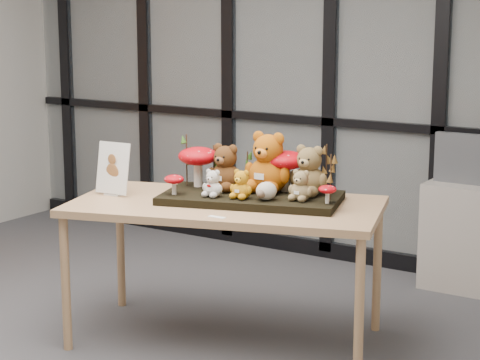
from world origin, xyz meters
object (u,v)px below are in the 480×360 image
Objects in this scene: diorama_tray at (251,198)px; bear_small_yellow at (242,183)px; bear_brown_medium at (226,165)px; monitor at (470,159)px; bear_white_bow at (213,182)px; bear_pooh_yellow at (268,159)px; mushroom_back_right at (286,169)px; mushroom_front_right at (327,193)px; mushroom_front_left at (174,184)px; display_table at (226,214)px; bear_beige_small at (301,184)px; cabinet at (465,237)px; bear_tan_back at (309,167)px; plush_cream_hedgehog at (266,190)px; mushroom_back_left at (198,165)px; sign_holder at (113,171)px.

bear_small_yellow is (0.01, -0.12, 0.11)m from diorama_tray.
bear_brown_medium is 1.80m from monitor.
monitor reaches higher than bear_white_bow.
mushroom_back_right is at bearing 19.42° from bear_pooh_yellow.
mushroom_front_left is at bearing -162.51° from mushroom_front_right.
bear_pooh_yellow reaches higher than display_table.
monitor is at bearing 49.32° from bear_small_yellow.
bear_beige_small is 0.26× the size of cabinet.
bear_pooh_yellow reaches higher than cabinet.
bear_tan_back is at bearing -109.13° from cabinet.
plush_cream_hedgehog reaches higher than diorama_tray.
monitor reaches higher than cabinet.
bear_tan_back reaches higher than bear_beige_small.
cabinet is (0.75, 1.53, -0.47)m from diorama_tray.
display_table is 0.38m from mushroom_back_left.
bear_pooh_yellow reaches higher than monitor.
mushroom_front_left is 0.40× the size of sign_holder.
mushroom_back_left and mushroom_back_right have the same top height.
display_table is 10.20× the size of bear_beige_small.
mushroom_front_left is (-0.51, -0.15, 0.01)m from plush_cream_hedgehog.
bear_white_bow is 1.37× the size of mushroom_front_left.
bear_tan_back is 1.00× the size of sign_holder.
bear_small_yellow is at bearing -52.84° from bear_brown_medium.
mushroom_front_left is 1.14× the size of mushroom_front_right.
mushroom_front_left is at bearing -168.62° from display_table.
monitor is (0.85, 1.65, 0.15)m from display_table.
bear_pooh_yellow is 2.25× the size of bear_white_bow.
cabinet is (1.11, 1.77, -0.55)m from mushroom_front_left.
bear_brown_medium is at bearing 85.35° from bear_white_bow.
bear_beige_small reaches higher than mushroom_front_left.
bear_brown_medium is 0.96× the size of bear_tan_back.
mushroom_back_right is (0.13, 0.17, 0.15)m from diorama_tray.
bear_beige_small is (0.42, 0.11, 0.20)m from display_table.
display_table is 0.48m from bear_beige_small.
mushroom_back_right is 1.62m from cabinet.
bear_tan_back is 2.49× the size of mushroom_front_left.
sign_holder is at bearing -169.51° from bear_brown_medium.
sign_holder is at bearing -173.91° from mushroom_front_left.
bear_pooh_yellow is 1.47× the size of mushroom_back_right.
diorama_tray is at bearing 164.69° from bear_beige_small.
bear_white_bow is 1.94m from monitor.
bear_small_yellow is at bearing -110.76° from mushroom_back_right.
bear_white_bow reaches higher than mushroom_front_right.
mushroom_back_left reaches higher than cabinet.
bear_white_bow is at bearing -117.75° from cabinet.
bear_pooh_yellow is at bearing 40.78° from mushroom_front_left.
monitor is (0.60, 1.64, -0.01)m from plush_cream_hedgehog.
plush_cream_hedgehog is (0.14, 0.04, -0.03)m from bear_small_yellow.
bear_beige_small is at bearing -105.81° from monitor.
bear_tan_back is 1.14m from sign_holder.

